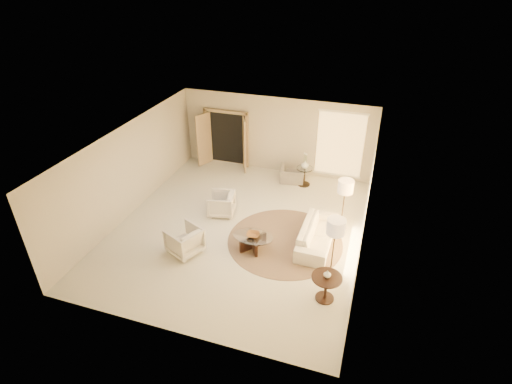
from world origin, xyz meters
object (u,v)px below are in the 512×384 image
(end_table, at_px, (326,284))
(end_vase, at_px, (327,274))
(coffee_table, at_px, (253,241))
(floor_lamp_far, at_px, (336,230))
(bowl, at_px, (253,235))
(sofa, at_px, (317,234))
(floor_lamp_near, at_px, (345,189))
(side_table, at_px, (304,175))
(side_vase, at_px, (305,165))
(accent_chair, at_px, (292,172))
(armchair_left, at_px, (221,203))
(armchair_right, at_px, (184,239))

(end_table, height_order, end_vase, end_vase)
(coffee_table, xyz_separation_m, floor_lamp_far, (2.21, -0.60, 1.28))
(bowl, bearing_deg, sofa, 24.56)
(floor_lamp_near, bearing_deg, side_table, 122.41)
(floor_lamp_near, xyz_separation_m, side_vase, (-1.61, 2.53, -0.71))
(bowl, height_order, side_vase, side_vase)
(sofa, height_order, bowl, sofa)
(accent_chair, bearing_deg, coffee_table, 79.67)
(floor_lamp_far, relative_size, bowl, 5.06)
(side_table, xyz_separation_m, bowl, (-0.58, -3.95, 0.05))
(end_table, bearing_deg, armchair_left, 144.57)
(floor_lamp_near, distance_m, bowl, 2.81)
(sofa, bearing_deg, floor_lamp_far, -155.54)
(floor_lamp_far, bearing_deg, armchair_right, -178.33)
(floor_lamp_far, distance_m, end_vase, 1.03)
(coffee_table, bearing_deg, side_table, 81.66)
(bowl, distance_m, side_vase, 4.00)
(sofa, xyz_separation_m, side_table, (-1.05, 3.20, 0.09))
(armchair_left, xyz_separation_m, floor_lamp_near, (3.67, 0.07, 1.11))
(floor_lamp_near, bearing_deg, accent_chair, 128.09)
(accent_chair, height_order, floor_lamp_far, floor_lamp_far)
(armchair_left, xyz_separation_m, bowl, (1.48, -1.34, 0.06))
(armchair_left, bearing_deg, bowl, 36.08)
(armchair_left, height_order, end_vase, end_vase)
(armchair_left, relative_size, end_vase, 4.39)
(floor_lamp_near, bearing_deg, floor_lamp_far, -89.40)
(coffee_table, distance_m, side_table, 3.99)
(end_table, relative_size, end_vase, 3.93)
(side_vase, bearing_deg, armchair_left, -128.33)
(side_table, relative_size, floor_lamp_near, 0.37)
(armchair_right, height_order, floor_lamp_far, floor_lamp_far)
(coffee_table, bearing_deg, floor_lamp_near, 32.84)
(armchair_left, relative_size, bowl, 2.23)
(bowl, bearing_deg, armchair_left, 137.87)
(floor_lamp_near, height_order, bowl, floor_lamp_near)
(armchair_right, relative_size, accent_chair, 0.95)
(coffee_table, xyz_separation_m, end_table, (2.20, -1.28, 0.20))
(armchair_right, bearing_deg, side_table, 178.29)
(sofa, xyz_separation_m, coffee_table, (-1.63, -0.74, -0.06))
(floor_lamp_far, relative_size, side_vase, 6.61)
(accent_chair, distance_m, bowl, 4.04)
(coffee_table, bearing_deg, armchair_left, 137.87)
(armchair_left, relative_size, end_table, 1.12)
(side_table, height_order, floor_lamp_far, floor_lamp_far)
(floor_lamp_near, xyz_separation_m, end_vase, (0.01, -2.69, -0.75))
(sofa, distance_m, end_vase, 2.15)
(coffee_table, xyz_separation_m, floor_lamp_near, (2.19, 1.41, 1.25))
(bowl, bearing_deg, armchair_right, -157.28)
(armchair_left, bearing_deg, sofa, 67.33)
(sofa, distance_m, accent_chair, 3.62)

